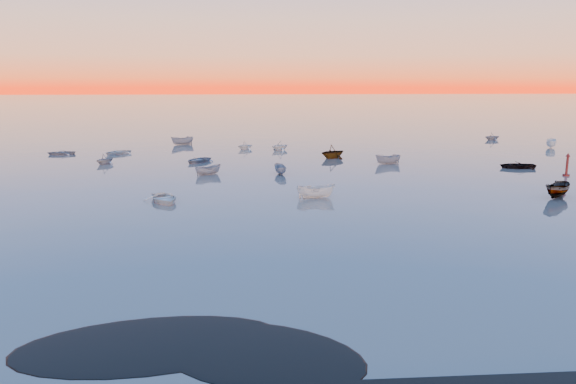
{
  "coord_description": "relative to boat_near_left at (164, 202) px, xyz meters",
  "views": [
    {
      "loc": [
        -5.41,
        -22.7,
        11.58
      ],
      "look_at": [
        -1.67,
        28.0,
        1.27
      ],
      "focal_mm": 35.0,
      "sensor_mm": 36.0,
      "label": 1
    }
  ],
  "objects": [
    {
      "name": "boat_near_left",
      "position": [
        0.0,
        0.0,
        0.0
      ],
      "size": [
        4.87,
        3.56,
        1.12
      ],
      "primitive_type": "imported",
      "rotation": [
        0.0,
        0.0,
        0.43
      ],
      "color": "silver",
      "rests_on": "ground"
    },
    {
      "name": "ground",
      "position": [
        13.39,
        69.66,
        0.0
      ],
      "size": [
        600.0,
        600.0,
        0.0
      ],
      "primitive_type": "plane",
      "color": "#665D55",
      "rests_on": "ground"
    },
    {
      "name": "mud_lobes",
      "position": [
        13.39,
        -31.34,
        0.01
      ],
      "size": [
        140.0,
        6.0,
        0.07
      ],
      "primitive_type": null,
      "color": "black",
      "rests_on": "ground"
    },
    {
      "name": "moored_fleet",
      "position": [
        13.39,
        22.66,
        0.0
      ],
      "size": [
        124.0,
        58.0,
        1.2
      ],
      "primitive_type": null,
      "color": "silver",
      "rests_on": "ground"
    },
    {
      "name": "channel_marker",
      "position": [
        46.55,
        11.29,
        1.14
      ],
      "size": [
        0.81,
        0.81,
        2.88
      ],
      "color": "#4E1210",
      "rests_on": "ground"
    },
    {
      "name": "boat_near_center",
      "position": [
        14.71,
        0.92,
        0.0
      ],
      "size": [
        1.67,
        3.84,
        1.32
      ],
      "primitive_type": "imported",
      "rotation": [
        0.0,
        0.0,
        1.55
      ],
      "color": "silver",
      "rests_on": "ground"
    }
  ]
}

